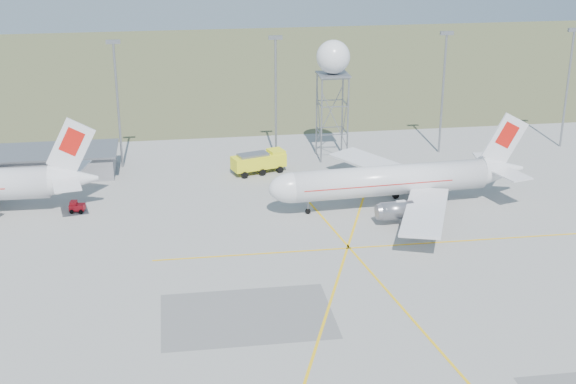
{
  "coord_description": "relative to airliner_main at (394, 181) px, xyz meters",
  "views": [
    {
      "loc": [
        -26.77,
        -58.92,
        41.97
      ],
      "look_at": [
        -11.91,
        40.0,
        4.12
      ],
      "focal_mm": 50.0,
      "sensor_mm": 36.0,
      "label": 1
    }
  ],
  "objects": [
    {
      "name": "airliner_main",
      "position": [
        0.0,
        0.0,
        0.0
      ],
      "size": [
        37.58,
        36.46,
        12.78
      ],
      "rotation": [
        0.0,
        0.0,
        3.21
      ],
      "color": "silver",
      "rests_on": "ground"
    },
    {
      "name": "fire_truck",
      "position": [
        -16.81,
        17.3,
        -2.28
      ],
      "size": [
        8.96,
        5.34,
        3.4
      ],
      "rotation": [
        0.0,
        0.0,
        0.3
      ],
      "color": "yellow",
      "rests_on": "ground"
    },
    {
      "name": "building_grey",
      "position": [
        -48.45,
        21.23,
        -1.94
      ],
      "size": [
        19.0,
        10.0,
        3.9
      ],
      "color": "gray",
      "rests_on": "ground"
    },
    {
      "name": "mast_a",
      "position": [
        -38.45,
        23.23,
        8.15
      ],
      "size": [
        2.2,
        0.5,
        20.5
      ],
      "color": "gray",
      "rests_on": "ground"
    },
    {
      "name": "mast_c",
      "position": [
        14.55,
        23.23,
        8.15
      ],
      "size": [
        2.2,
        0.5,
        20.5
      ],
      "color": "gray",
      "rests_on": "ground"
    },
    {
      "name": "mast_b",
      "position": [
        -13.45,
        23.23,
        8.15
      ],
      "size": [
        2.2,
        0.5,
        20.5
      ],
      "color": "gray",
      "rests_on": "ground"
    },
    {
      "name": "baggage_tug",
      "position": [
        -43.87,
        4.66,
        -3.32
      ],
      "size": [
        2.24,
        1.92,
        1.59
      ],
      "rotation": [
        0.0,
        0.0,
        -0.16
      ],
      "color": "red",
      "rests_on": "ground"
    },
    {
      "name": "ground",
      "position": [
        -3.45,
        -42.77,
        -3.92
      ],
      "size": [
        400.0,
        400.0,
        0.0
      ],
      "primitive_type": "plane",
      "color": "#A0A09A",
      "rests_on": "ground"
    },
    {
      "name": "grass_strip",
      "position": [
        -3.45,
        97.23,
        -3.9
      ],
      "size": [
        400.0,
        120.0,
        0.03
      ],
      "primitive_type": "cube",
      "color": "#4E5E34",
      "rests_on": "ground"
    },
    {
      "name": "mast_d",
      "position": [
        36.55,
        23.23,
        8.15
      ],
      "size": [
        2.2,
        0.5,
        20.5
      ],
      "color": "gray",
      "rests_on": "ground"
    },
    {
      "name": "radar_tower",
      "position": [
        -4.18,
        22.99,
        7.1
      ],
      "size": [
        5.42,
        5.42,
        19.63
      ],
      "color": "gray",
      "rests_on": "ground"
    }
  ]
}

